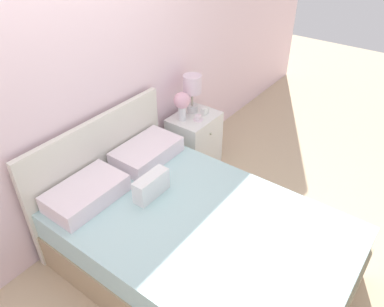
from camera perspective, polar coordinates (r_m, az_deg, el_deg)
ground_plane at (r=3.65m, az=-12.78°, el=-8.79°), size 12.00×12.00×0.00m
wall_back at (r=2.97m, az=-16.95°, el=10.25°), size 8.00×0.06×2.60m
bed at (r=2.94m, az=0.08°, el=-13.04°), size 1.44×2.14×1.01m
nightstand at (r=3.95m, az=0.34°, el=1.80°), size 0.50×0.41×0.62m
table_lamp at (r=3.75m, az=0.03°, el=10.07°), size 0.19×0.19×0.39m
flower_vase at (r=3.64m, az=-1.51°, el=7.76°), size 0.16×0.16×0.29m
teacup at (r=3.71m, az=0.93°, el=5.44°), size 0.10×0.10×0.05m
alarm_clock at (r=3.80m, az=1.94°, el=6.47°), size 0.08×0.05×0.08m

